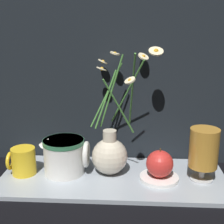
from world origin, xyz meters
The scene contains 8 objects.
ground_plane centered at (0.00, 0.00, 0.00)m, with size 6.00×6.00×0.00m, color black.
shelf centered at (0.00, 0.00, 0.01)m, with size 0.65×0.26×0.01m.
vase_with_flowers centered at (-0.01, 0.02, 0.08)m, with size 0.21×0.21×0.36m.
yellow_mug centered at (-0.26, 0.00, 0.05)m, with size 0.08×0.07×0.08m.
ceramic_pitcher centered at (-0.14, 0.01, 0.07)m, with size 0.14×0.12×0.11m.
tea_glass centered at (0.25, -0.01, 0.10)m, with size 0.08×0.08×0.15m.
saucer_plate centered at (0.13, -0.01, 0.02)m, with size 0.11×0.11×0.01m.
orange_fruit centered at (0.13, -0.01, 0.06)m, with size 0.08×0.08×0.08m.
Camera 1 is at (0.04, -0.82, 0.43)m, focal length 50.00 mm.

